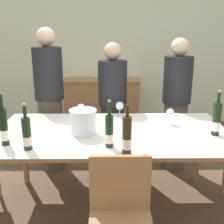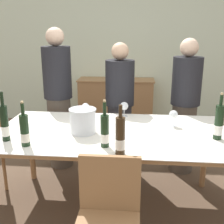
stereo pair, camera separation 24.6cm
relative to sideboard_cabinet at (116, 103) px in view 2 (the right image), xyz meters
The scene contains 18 objects.
ground_plane 2.40m from the sideboard_cabinet, 86.44° to the right, with size 12.00×12.00×0.00m, color brown.
back_wall 1.04m from the sideboard_cabinet, 63.18° to the left, with size 8.00×0.10×2.80m.
sideboard_cabinet is the anchor object (origin of this frame).
dining_table 2.38m from the sideboard_cabinet, 86.44° to the right, with size 2.09×1.09×0.78m.
ice_bucket 2.46m from the sideboard_cabinet, 92.47° to the right, with size 0.24×0.24×0.22m.
wine_bottle_0 2.82m from the sideboard_cabinet, 100.34° to the right, with size 0.07×0.07×0.36m.
wine_bottle_1 2.87m from the sideboard_cabinet, 84.94° to the right, with size 0.07×0.07×0.37m.
wine_bottle_2 2.74m from the sideboard_cabinet, 87.41° to the right, with size 0.07×0.07×0.37m.
wine_bottle_3 2.71m from the sideboard_cabinet, 67.09° to the right, with size 0.07×0.07×0.39m.
wine_bottle_4 2.78m from the sideboard_cabinet, 104.82° to the right, with size 0.06×0.06×0.41m.
wine_glass_0 2.28m from the sideboard_cabinet, 92.29° to the right, with size 0.08×0.08×0.15m.
wine_glass_1 1.98m from the sideboard_cabinet, 83.05° to the right, with size 0.08×0.08×0.16m.
wine_glass_2 2.03m from the sideboard_cabinet, 94.69° to the right, with size 0.08×0.08×0.15m.
wine_glass_3 2.32m from the sideboard_cabinet, 71.91° to the right, with size 0.08×0.08×0.15m.
chair_near_front 3.14m from the sideboard_cabinet, 86.47° to the right, with size 0.42×0.42×0.86m.
person_host 1.70m from the sideboard_cabinet, 110.21° to the right, with size 0.33×0.33×1.68m.
person_guest_left 1.60m from the sideboard_cabinet, 84.05° to the right, with size 0.33×0.33×1.52m.
person_guest_right 1.82m from the sideboard_cabinet, 59.26° to the right, with size 0.33×0.33×1.56m.
Camera 2 is at (0.22, -2.35, 1.66)m, focal length 45.00 mm.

